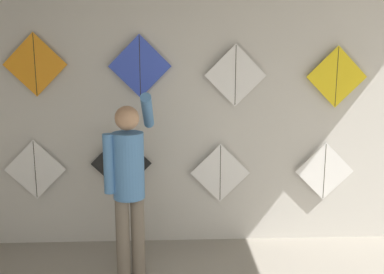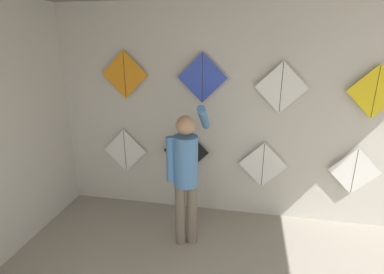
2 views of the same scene
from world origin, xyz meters
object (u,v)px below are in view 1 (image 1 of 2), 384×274
object	(u,v)px
kite_0	(35,170)
kite_2	(220,173)
kite_3	(324,171)
kite_4	(35,65)
shopkeeper	(129,178)
kite_5	(140,66)
kite_1	(121,164)
kite_6	(235,75)
kite_7	(337,77)

from	to	relation	value
kite_0	kite_2	size ratio (longest dim) A/B	1.00
kite_3	kite_4	bearing A→B (deg)	180.00
kite_2	kite_4	bearing A→B (deg)	180.00
shopkeeper	kite_5	world-z (taller)	kite_5
kite_3	kite_2	bearing A→B (deg)	180.00
kite_1	kite_4	distance (m)	1.30
kite_6	shopkeeper	bearing A→B (deg)	-144.91
kite_3	kite_4	world-z (taller)	kite_4
kite_3	kite_5	bearing A→B (deg)	180.00
kite_0	kite_7	size ratio (longest dim) A/B	1.00
kite_6	kite_7	size ratio (longest dim) A/B	1.00
shopkeeper	kite_3	world-z (taller)	shopkeeper
kite_0	kite_2	world-z (taller)	kite_0
kite_0	kite_6	bearing A→B (deg)	0.00
kite_4	shopkeeper	bearing A→B (deg)	-36.57
kite_0	kite_2	bearing A→B (deg)	0.00
kite_6	kite_3	bearing A→B (deg)	0.00
kite_3	kite_5	xyz separation A→B (m)	(-1.93, 0.00, 1.11)
shopkeeper	kite_5	xyz separation A→B (m)	(0.06, 0.72, 0.94)
kite_0	kite_7	xyz separation A→B (m)	(3.10, 0.00, 0.94)
kite_7	kite_5	bearing A→B (deg)	180.00
kite_4	kite_1	bearing A→B (deg)	0.00
kite_3	kite_7	size ratio (longest dim) A/B	1.00
kite_3	kite_4	size ratio (longest dim) A/B	1.00
kite_6	kite_4	bearing A→B (deg)	180.00
kite_4	kite_3	bearing A→B (deg)	0.00
kite_1	kite_3	bearing A→B (deg)	0.00
shopkeeper	kite_4	bearing A→B (deg)	124.92
shopkeeper	kite_6	world-z (taller)	kite_6
kite_2	kite_5	world-z (taller)	kite_5
kite_5	kite_1	bearing A→B (deg)	180.00
kite_4	kite_5	xyz separation A→B (m)	(1.03, 0.00, -0.02)
kite_5	kite_7	size ratio (longest dim) A/B	1.00
kite_0	kite_1	xyz separation A→B (m)	(0.89, 0.00, 0.05)
kite_7	kite_6	bearing A→B (deg)	180.00
kite_3	kite_6	distance (m)	1.41
kite_3	kite_7	world-z (taller)	kite_7
kite_4	kite_5	size ratio (longest dim) A/B	1.00
kite_1	kite_5	size ratio (longest dim) A/B	1.00
shopkeeper	kite_5	size ratio (longest dim) A/B	2.68
kite_1	kite_7	size ratio (longest dim) A/B	1.00
kite_5	kite_3	bearing A→B (deg)	0.00
kite_1	shopkeeper	bearing A→B (deg)	-77.87
kite_5	kite_7	distance (m)	2.00
kite_0	kite_6	xyz separation A→B (m)	(2.06, 0.00, 0.96)
kite_2	kite_6	world-z (taller)	kite_6
kite_0	kite_1	bearing A→B (deg)	0.00
kite_0	kite_5	size ratio (longest dim) A/B	1.00
kite_0	shopkeeper	bearing A→B (deg)	-34.57
kite_3	kite_6	bearing A→B (deg)	180.00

